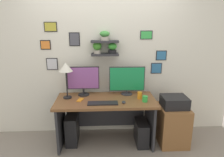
% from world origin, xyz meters
% --- Properties ---
extents(ground_plane, '(8.00, 8.00, 0.00)m').
position_xyz_m(ground_plane, '(0.00, 0.00, 0.00)').
color(ground_plane, gray).
extents(back_wall_assembly, '(4.40, 0.24, 2.70)m').
position_xyz_m(back_wall_assembly, '(-0.00, 0.44, 1.36)').
color(back_wall_assembly, silver).
rests_on(back_wall_assembly, ground).
extents(desk, '(1.53, 0.68, 0.75)m').
position_xyz_m(desk, '(0.00, 0.05, 0.54)').
color(desk, brown).
rests_on(desk, ground).
extents(monitor_left, '(0.51, 0.18, 0.47)m').
position_xyz_m(monitor_left, '(-0.35, 0.22, 1.01)').
color(monitor_left, black).
rests_on(monitor_left, desk).
extents(monitor_right, '(0.58, 0.18, 0.46)m').
position_xyz_m(monitor_right, '(0.35, 0.22, 0.99)').
color(monitor_right, '#2D2D33').
rests_on(monitor_right, desk).
extents(keyboard, '(0.44, 0.14, 0.02)m').
position_xyz_m(keyboard, '(-0.05, -0.17, 0.76)').
color(keyboard, black).
rests_on(keyboard, desk).
extents(computer_mouse, '(0.06, 0.09, 0.03)m').
position_xyz_m(computer_mouse, '(0.26, -0.16, 0.77)').
color(computer_mouse, '#2D2D33').
rests_on(computer_mouse, desk).
extents(desk_lamp, '(0.21, 0.21, 0.56)m').
position_xyz_m(desk_lamp, '(-0.59, 0.09, 1.21)').
color(desk_lamp, black).
rests_on(desk_lamp, desk).
extents(cell_phone, '(0.11, 0.15, 0.01)m').
position_xyz_m(cell_phone, '(-0.39, -0.01, 0.76)').
color(cell_phone, orange).
rests_on(cell_phone, desk).
extents(coffee_mug, '(0.08, 0.08, 0.09)m').
position_xyz_m(coffee_mug, '(0.58, -0.12, 0.80)').
color(coffee_mug, green).
rests_on(coffee_mug, desk).
extents(water_cup, '(0.07, 0.07, 0.11)m').
position_xyz_m(water_cup, '(0.53, 0.00, 0.81)').
color(water_cup, orange).
rests_on(water_cup, desk).
extents(drawer_cabinet, '(0.44, 0.50, 0.62)m').
position_xyz_m(drawer_cabinet, '(1.06, -0.05, 0.31)').
color(drawer_cabinet, brown).
rests_on(drawer_cabinet, ground).
extents(printer, '(0.38, 0.34, 0.17)m').
position_xyz_m(printer, '(1.06, -0.05, 0.71)').
color(printer, black).
rests_on(printer, drawer_cabinet).
extents(computer_tower_left, '(0.18, 0.40, 0.47)m').
position_xyz_m(computer_tower_left, '(-0.54, 0.04, 0.24)').
color(computer_tower_left, black).
rests_on(computer_tower_left, ground).
extents(computer_tower_right, '(0.18, 0.40, 0.38)m').
position_xyz_m(computer_tower_right, '(0.57, -0.05, 0.19)').
color(computer_tower_right, black).
rests_on(computer_tower_right, ground).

